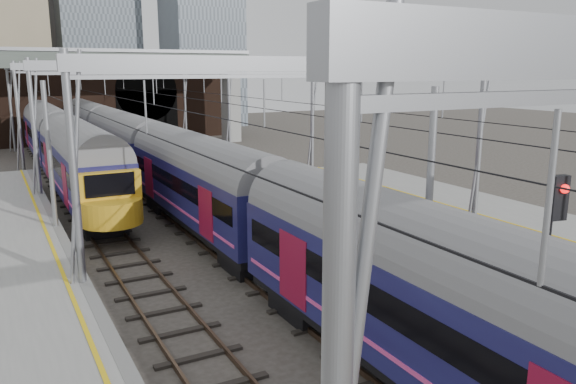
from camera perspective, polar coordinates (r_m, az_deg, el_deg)
ground at (r=15.65m, az=18.46°, el=-16.65°), size 160.00×160.00×0.00m
tracks at (r=27.28m, az=-4.95°, el=-3.43°), size 14.40×80.00×0.22m
overhead_line at (r=32.33m, az=-9.82°, el=10.68°), size 16.80×80.00×8.00m
retaining_wall at (r=62.27m, az=-17.59°, el=8.96°), size 28.00×2.75×9.00m
overbridge at (r=56.10m, az=-18.04°, el=11.63°), size 28.00×3.00×9.25m
train_main at (r=32.82m, az=-13.26°, el=3.21°), size 2.63×60.94×4.59m
train_second at (r=40.21m, az=-21.94°, el=4.38°), size 2.75×31.78×4.74m
signal_near_centre at (r=13.48m, az=24.79°, el=-6.69°), size 0.40×0.48×5.28m
equip_cover_a at (r=21.54m, az=12.54°, el=-7.96°), size 0.92×0.72×0.10m
equip_cover_b at (r=20.89m, az=-1.67°, el=-8.34°), size 0.77×0.57×0.09m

